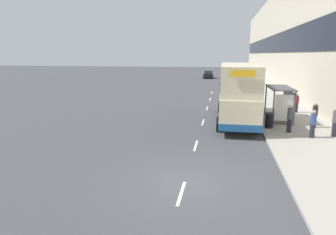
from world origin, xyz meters
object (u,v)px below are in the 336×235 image
(car_0, at_px, (230,70))
(litter_bin, at_px, (269,120))
(pedestrian_at_shelter, at_px, (290,118))
(pedestrian_4, at_px, (335,122))
(double_decker_bus_near, at_px, (238,92))
(pedestrian_3, at_px, (313,124))
(car_1, at_px, (208,74))
(pedestrian_1, at_px, (315,115))
(bus_shelter, at_px, (283,98))
(pedestrian_2, at_px, (297,103))

(car_0, height_order, litter_bin, car_0)
(pedestrian_at_shelter, bearing_deg, pedestrian_4, -13.90)
(double_decker_bus_near, bearing_deg, pedestrian_3, -45.25)
(car_1, bearing_deg, double_decker_bus_near, 95.71)
(double_decker_bus_near, xyz_separation_m, car_1, (-4.17, 41.63, -1.45))
(car_1, bearing_deg, pedestrian_1, 102.09)
(bus_shelter, distance_m, pedestrian_at_shelter, 3.59)
(car_0, height_order, pedestrian_2, car_0)
(double_decker_bus_near, height_order, pedestrian_1, double_decker_bus_near)
(double_decker_bus_near, distance_m, pedestrian_at_shelter, 4.64)
(pedestrian_4, height_order, litter_bin, pedestrian_4)
(car_0, bearing_deg, double_decker_bus_near, -90.71)
(pedestrian_4, bearing_deg, pedestrian_1, 104.01)
(pedestrian_1, relative_size, pedestrian_3, 1.03)
(car_0, relative_size, pedestrian_1, 2.47)
(pedestrian_at_shelter, relative_size, pedestrian_3, 1.07)
(pedestrian_4, bearing_deg, car_0, 94.56)
(pedestrian_1, height_order, pedestrian_3, pedestrian_1)
(pedestrian_3, height_order, pedestrian_4, pedestrian_4)
(pedestrian_at_shelter, bearing_deg, bus_shelter, 87.93)
(pedestrian_2, xyz_separation_m, pedestrian_4, (0.48, -7.70, 0.09))
(pedestrian_2, bearing_deg, car_1, 103.89)
(pedestrian_2, bearing_deg, pedestrian_1, -90.69)
(pedestrian_at_shelter, distance_m, pedestrian_4, 2.54)
(bus_shelter, relative_size, car_1, 1.01)
(pedestrian_2, height_order, pedestrian_4, pedestrian_4)
(car_0, relative_size, litter_bin, 4.05)
(pedestrian_at_shelter, relative_size, litter_bin, 1.71)
(car_0, xyz_separation_m, litter_bin, (1.36, -60.08, -0.23))
(pedestrian_at_shelter, bearing_deg, double_decker_bus_near, 135.10)
(car_0, distance_m, litter_bin, 60.10)
(car_0, relative_size, pedestrian_at_shelter, 2.37)
(car_1, distance_m, pedestrian_3, 46.67)
(double_decker_bus_near, xyz_separation_m, car_0, (0.72, 57.87, -1.38))
(bus_shelter, bearing_deg, pedestrian_4, -60.30)
(litter_bin, bearing_deg, pedestrian_2, 63.36)
(double_decker_bus_near, height_order, pedestrian_at_shelter, double_decker_bus_near)
(car_1, bearing_deg, pedestrian_3, 100.38)
(pedestrian_3, bearing_deg, pedestrian_1, 72.65)
(double_decker_bus_near, height_order, pedestrian_3, double_decker_bus_near)
(pedestrian_3, bearing_deg, car_1, 100.38)
(pedestrian_at_shelter, distance_m, pedestrian_3, 1.55)
(pedestrian_4, bearing_deg, pedestrian_at_shelter, 166.10)
(car_1, bearing_deg, pedestrian_at_shelter, 99.30)
(bus_shelter, xyz_separation_m, pedestrian_3, (0.95, -4.61, -0.88))
(car_1, xyz_separation_m, pedestrian_4, (9.80, -45.40, 0.24))
(double_decker_bus_near, distance_m, litter_bin, 3.44)
(double_decker_bus_near, distance_m, car_0, 57.89)
(car_1, bearing_deg, pedestrian_4, 102.18)
(bus_shelter, bearing_deg, pedestrian_2, 62.69)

